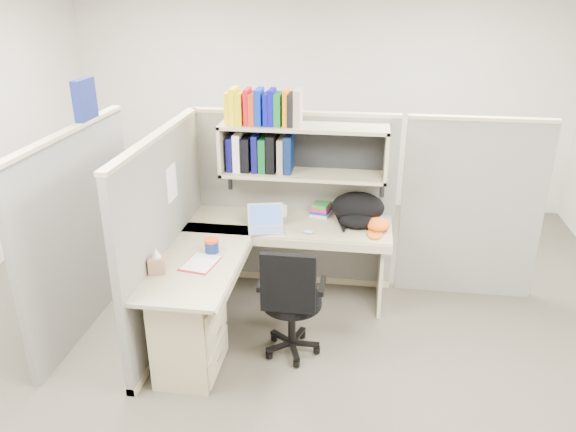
% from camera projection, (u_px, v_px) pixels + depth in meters
% --- Properties ---
extents(ground, '(6.00, 6.00, 0.00)m').
position_uv_depth(ground, '(279.00, 333.00, 4.58)').
color(ground, '#343128').
rests_on(ground, ground).
extents(room_shell, '(6.00, 6.00, 6.00)m').
position_uv_depth(room_shell, '(278.00, 140.00, 3.95)').
color(room_shell, beige).
rests_on(room_shell, ground).
extents(cubicle, '(3.79, 1.84, 1.95)m').
position_uv_depth(cubicle, '(244.00, 207.00, 4.69)').
color(cubicle, '#62625D').
rests_on(cubicle, ground).
extents(desk, '(1.74, 1.75, 0.73)m').
position_uv_depth(desk, '(219.00, 301.00, 4.20)').
color(desk, tan).
rests_on(desk, ground).
extents(laptop, '(0.36, 0.36, 0.21)m').
position_uv_depth(laptop, '(266.00, 219.00, 4.63)').
color(laptop, silver).
rests_on(laptop, desk).
extents(backpack, '(0.47, 0.37, 0.27)m').
position_uv_depth(backpack, '(358.00, 210.00, 4.74)').
color(backpack, black).
rests_on(backpack, desk).
extents(orange_cap, '(0.25, 0.27, 0.11)m').
position_uv_depth(orange_cap, '(378.00, 224.00, 4.66)').
color(orange_cap, '#D25A12').
rests_on(orange_cap, desk).
extents(snack_canister, '(0.11, 0.11, 0.11)m').
position_uv_depth(snack_canister, '(212.00, 245.00, 4.28)').
color(snack_canister, navy).
rests_on(snack_canister, desk).
extents(tissue_box, '(0.14, 0.14, 0.19)m').
position_uv_depth(tissue_box, '(157.00, 260.00, 3.98)').
color(tissue_box, '#A2775C').
rests_on(tissue_box, desk).
extents(mouse, '(0.10, 0.08, 0.03)m').
position_uv_depth(mouse, '(308.00, 232.00, 4.61)').
color(mouse, '#869ABE').
rests_on(mouse, desk).
extents(paper_cup, '(0.07, 0.07, 0.10)m').
position_uv_depth(paper_cup, '(283.00, 211.00, 4.95)').
color(paper_cup, white).
rests_on(paper_cup, desk).
extents(book_stack, '(0.20, 0.25, 0.11)m').
position_uv_depth(book_stack, '(322.00, 208.00, 4.99)').
color(book_stack, gray).
rests_on(book_stack, desk).
extents(loose_paper, '(0.26, 0.31, 0.00)m').
position_uv_depth(loose_paper, '(201.00, 262.00, 4.14)').
color(loose_paper, white).
rests_on(loose_paper, desk).
extents(task_chair, '(0.49, 0.45, 0.94)m').
position_uv_depth(task_chair, '(291.00, 318.00, 4.18)').
color(task_chair, black).
rests_on(task_chair, ground).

